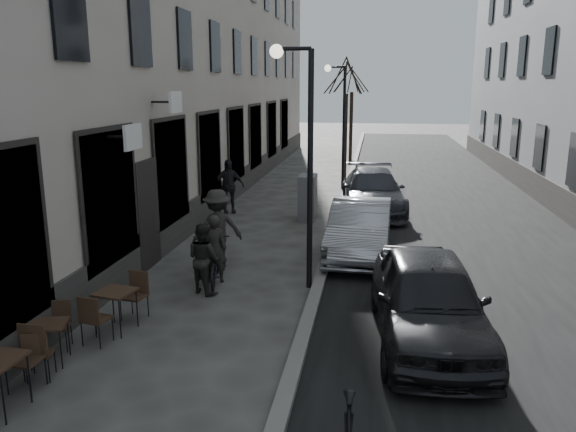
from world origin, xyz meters
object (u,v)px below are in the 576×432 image
(streetlamp_far, at_px, (340,113))
(bistro_set_c, at_px, (116,307))
(tree_near, at_px, (346,77))
(pedestrian_near, at_px, (203,258))
(car_far, at_px, (373,192))
(streetlamp_near, at_px, (302,142))
(car_near, at_px, (428,299))
(pedestrian_far, at_px, (228,186))
(pedestrian_mid, at_px, (217,228))
(bistro_set_b, at_px, (49,339))
(car_mid, at_px, (360,229))
(utility_cabinet, at_px, (308,197))
(bicycle, at_px, (215,262))
(tree_far, at_px, (352,78))

(streetlamp_far, relative_size, bistro_set_c, 3.28)
(tree_near, bearing_deg, streetlamp_far, -91.38)
(pedestrian_near, relative_size, car_far, 0.30)
(streetlamp_near, distance_m, car_near, 4.14)
(pedestrian_far, bearing_deg, bistro_set_c, -111.39)
(bistro_set_c, distance_m, pedestrian_mid, 3.95)
(pedestrian_mid, bearing_deg, bistro_set_b, 46.73)
(pedestrian_mid, bearing_deg, streetlamp_far, -130.57)
(streetlamp_near, relative_size, tree_near, 0.89)
(car_near, distance_m, car_mid, 5.01)
(pedestrian_mid, bearing_deg, utility_cabinet, -136.02)
(car_near, relative_size, car_mid, 1.05)
(streetlamp_far, relative_size, car_far, 1.02)
(streetlamp_far, xyz_separation_m, bicycle, (-1.95, -11.97, -2.69))
(bistro_set_b, bearing_deg, pedestrian_far, 74.31)
(utility_cabinet, relative_size, car_far, 0.29)
(bistro_set_b, relative_size, car_far, 0.28)
(bicycle, height_order, car_mid, car_mid)
(tree_far, relative_size, bistro_set_b, 4.10)
(streetlamp_near, xyz_separation_m, bicycle, (-1.95, 0.03, -2.69))
(bistro_set_c, relative_size, car_mid, 0.37)
(bistro_set_c, bearing_deg, car_mid, 62.15)
(car_far, bearing_deg, pedestrian_far, -174.78)
(bistro_set_b, height_order, pedestrian_far, pedestrian_far)
(streetlamp_near, height_order, bistro_set_c, streetlamp_near)
(bicycle, relative_size, car_far, 0.36)
(utility_cabinet, xyz_separation_m, car_far, (2.08, 1.41, -0.01))
(tree_near, relative_size, car_far, 1.14)
(bistro_set_c, height_order, utility_cabinet, utility_cabinet)
(streetlamp_far, bearing_deg, bicycle, -99.26)
(streetlamp_far, relative_size, pedestrian_near, 3.39)
(car_near, relative_size, car_far, 0.89)
(streetlamp_far, height_order, pedestrian_mid, streetlamp_far)
(tree_far, relative_size, car_mid, 1.34)
(car_far, bearing_deg, car_mid, -97.76)
(pedestrian_near, bearing_deg, utility_cabinet, -69.58)
(bicycle, bearing_deg, pedestrian_near, 75.09)
(pedestrian_near, distance_m, car_far, 9.01)
(car_near, bearing_deg, pedestrian_near, 156.30)
(bistro_set_b, bearing_deg, streetlamp_near, 33.71)
(tree_far, distance_m, utility_cabinet, 15.26)
(tree_near, distance_m, car_near, 17.88)
(streetlamp_far, distance_m, bistro_set_b, 16.62)
(tree_near, relative_size, pedestrian_far, 3.09)
(tree_far, distance_m, bistro_set_c, 24.28)
(tree_near, distance_m, bicycle, 15.68)
(streetlamp_near, relative_size, bistro_set_c, 3.28)
(pedestrian_near, xyz_separation_m, car_near, (4.46, -1.64, 0.01))
(streetlamp_far, distance_m, pedestrian_near, 13.03)
(tree_near, relative_size, car_mid, 1.34)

